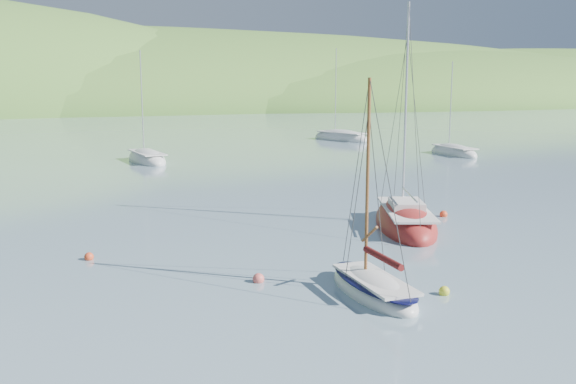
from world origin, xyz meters
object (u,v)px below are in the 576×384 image
object	(u,v)px
distant_sloop_a	(147,160)
distant_sloop_d	(454,153)
daysailer_white	(373,288)
distant_sloop_b	(341,139)
sloop_red	(405,223)

from	to	relation	value
distant_sloop_a	distant_sloop_d	bearing A→B (deg)	-17.35
daysailer_white	distant_sloop_b	world-z (taller)	distant_sloop_b
sloop_red	distant_sloop_b	xyz separation A→B (m)	(16.42, 44.71, -0.03)
distant_sloop_a	daysailer_white	bearing A→B (deg)	-94.49
distant_sloop_d	daysailer_white	bearing A→B (deg)	-128.00
distant_sloop_b	daysailer_white	bearing A→B (deg)	-136.69
distant_sloop_a	sloop_red	bearing A→B (deg)	-82.29
distant_sloop_b	distant_sloop_a	bearing A→B (deg)	-175.83
daysailer_white	distant_sloop_d	size ratio (longest dim) A/B	0.80
daysailer_white	distant_sloop_a	distance (m)	40.07
distant_sloop_a	distant_sloop_b	size ratio (longest dim) A/B	0.90
sloop_red	distant_sloop_d	world-z (taller)	sloop_red
daysailer_white	sloop_red	distance (m)	10.78
sloop_red	distant_sloop_d	size ratio (longest dim) A/B	1.22
daysailer_white	sloop_red	bearing A→B (deg)	53.86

